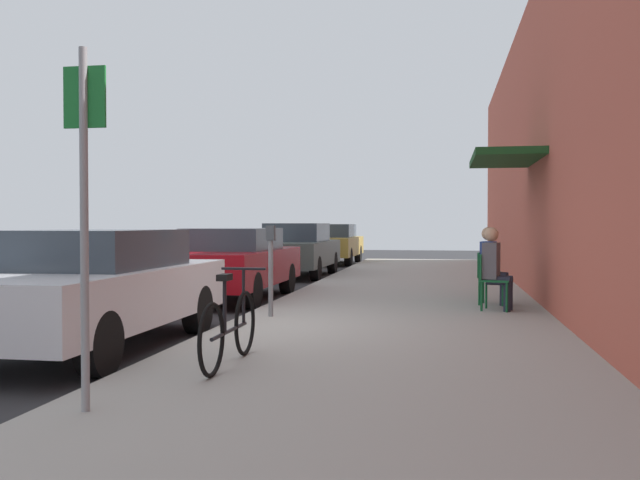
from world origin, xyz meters
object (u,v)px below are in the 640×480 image
cafe_chair_1 (488,274)px  seated_patron_1 (492,263)px  parked_car_3 (332,243)px  seated_patron_0 (495,266)px  parking_meter (271,264)px  parked_car_2 (297,249)px  bicycle_0 (230,328)px  parked_car_1 (232,262)px  cafe_chair_0 (491,278)px  street_sign (84,199)px  parked_car_0 (93,287)px

cafe_chair_1 → seated_patron_1: 0.20m
parked_car_3 → seated_patron_0: bearing=-71.1°
cafe_chair_1 → seated_patron_1: (0.06, -0.01, 0.19)m
parked_car_3 → parking_meter: bearing=-84.2°
parked_car_2 → bicycle_0: 12.80m
seated_patron_0 → seated_patron_1: 0.79m
parked_car_1 → cafe_chair_0: (4.75, -1.80, -0.10)m
bicycle_0 → parked_car_3: bearing=96.1°
seated_patron_0 → cafe_chair_1: bearing=94.2°
parking_meter → seated_patron_0: 3.51m
street_sign → seated_patron_0: 7.39m
cafe_chair_0 → parked_car_2: bearing=121.3°
parked_car_1 → bicycle_0: bearing=-73.0°
street_sign → parked_car_3: bearing=94.2°
cafe_chair_0 → parked_car_1: bearing=159.3°
bicycle_0 → cafe_chair_1: 6.24m
parking_meter → cafe_chair_1: parking_meter is taller
parked_car_3 → cafe_chair_0: size_ratio=5.06×
parked_car_1 → street_sign: size_ratio=1.69×
parked_car_0 → bicycle_0: (2.03, -1.20, -0.25)m
parking_meter → seated_patron_0: (3.26, 1.30, -0.07)m
parked_car_0 → parked_car_1: parked_car_0 is taller
parked_car_0 → cafe_chair_1: bearing=42.9°
parked_car_0 → parking_meter: bearing=56.2°
parking_meter → bicycle_0: size_ratio=0.77×
parked_car_3 → street_sign: bearing=-85.8°
parked_car_2 → street_sign: size_ratio=1.69×
street_sign → bicycle_0: (0.53, 1.75, -1.16)m
parked_car_1 → seated_patron_0: bearing=-20.7°
parked_car_0 → bicycle_0: bearing=-30.6°
parked_car_0 → seated_patron_0: 6.01m
parked_car_3 → parked_car_1: bearing=-90.0°
parked_car_0 → cafe_chair_1: parked_car_0 is taller
parked_car_2 → seated_patron_0: bearing=-58.5°
seated_patron_0 → parked_car_3: bearing=108.9°
parked_car_2 → seated_patron_0: parked_car_2 is taller
parked_car_0 → seated_patron_1: size_ratio=3.41×
parking_meter → cafe_chair_1: bearing=33.3°
parking_meter → cafe_chair_0: 3.47m
parked_car_2 → seated_patron_1: bearing=-55.7°
parked_car_0 → parked_car_3: 17.68m
parked_car_0 → parking_meter: 2.79m
street_sign → bicycle_0: street_sign is taller
parking_meter → parked_car_0: bearing=-123.8°
parked_car_2 → parked_car_3: 6.24m
parked_car_1 → parked_car_3: size_ratio=1.00×
bicycle_0 → cafe_chair_0: bearing=60.6°
parked_car_0 → parking_meter: (1.55, 2.31, 0.16)m
parked_car_3 → bicycle_0: size_ratio=2.57×
parked_car_1 → cafe_chair_0: bearing=-20.7°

